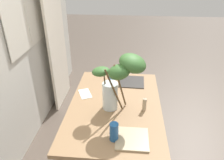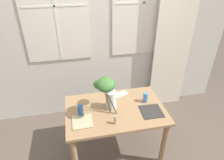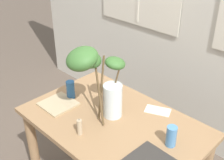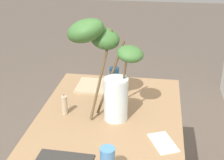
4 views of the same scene
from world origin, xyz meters
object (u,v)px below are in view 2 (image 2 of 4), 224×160
object	(u,v)px
drinking_glass_blue_right	(145,97)
vase_with_branches	(107,91)
dining_table	(115,117)
plate_square_right	(151,111)
drinking_glass_blue_left	(80,110)
pillar_candle	(115,120)
plate_square_left	(82,122)

from	to	relation	value
drinking_glass_blue_right	vase_with_branches	bearing A→B (deg)	-169.43
dining_table	plate_square_right	xyz separation A→B (m)	(0.42, -0.14, 0.13)
vase_with_branches	drinking_glass_blue_left	bearing A→B (deg)	179.13
dining_table	vase_with_branches	bearing A→B (deg)	-165.35
drinking_glass_blue_right	pillar_candle	bearing A→B (deg)	-145.73
vase_with_branches	plate_square_left	size ratio (longest dim) A/B	2.42
dining_table	vase_with_branches	world-z (taller)	vase_with_branches
drinking_glass_blue_left	plate_square_left	world-z (taller)	drinking_glass_blue_left
pillar_candle	vase_with_branches	bearing A→B (deg)	103.52
pillar_candle	plate_square_right	bearing A→B (deg)	13.08
vase_with_branches	plate_square_right	distance (m)	0.62
drinking_glass_blue_right	plate_square_left	bearing A→B (deg)	-165.20
drinking_glass_blue_left	plate_square_right	bearing A→B (deg)	-7.78
vase_with_branches	plate_square_left	distance (m)	0.45
dining_table	drinking_glass_blue_left	world-z (taller)	drinking_glass_blue_left
drinking_glass_blue_right	pillar_candle	distance (m)	0.56
plate_square_left	dining_table	bearing A→B (deg)	19.79
plate_square_right	pillar_candle	xyz separation A→B (m)	(-0.47, -0.11, 0.05)
drinking_glass_blue_left	plate_square_right	xyz separation A→B (m)	(0.84, -0.11, -0.06)
drinking_glass_blue_right	plate_square_right	bearing A→B (deg)	-87.94
vase_with_branches	drinking_glass_blue_right	distance (m)	0.58
plate_square_left	pillar_candle	size ratio (longest dim) A/B	1.91
drinking_glass_blue_right	plate_square_left	size ratio (longest dim) A/B	0.59
plate_square_right	vase_with_branches	bearing A→B (deg)	168.12
dining_table	drinking_glass_blue_left	bearing A→B (deg)	-176.86
dining_table	pillar_candle	world-z (taller)	pillar_candle
drinking_glass_blue_left	dining_table	bearing A→B (deg)	3.14
pillar_candle	plate_square_left	bearing A→B (deg)	164.83
drinking_glass_blue_left	pillar_candle	world-z (taller)	drinking_glass_blue_left
vase_with_branches	pillar_candle	xyz separation A→B (m)	(0.05, -0.22, -0.26)
dining_table	plate_square_left	xyz separation A→B (m)	(-0.42, -0.15, 0.14)
pillar_candle	drinking_glass_blue_left	bearing A→B (deg)	148.79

